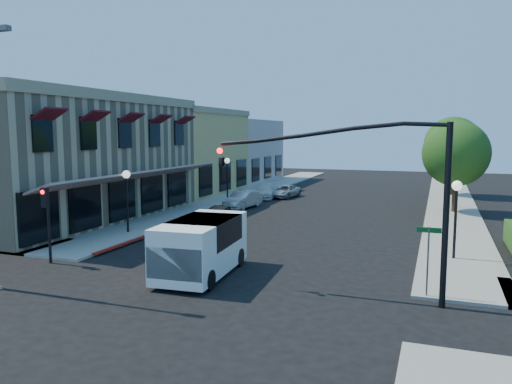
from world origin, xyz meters
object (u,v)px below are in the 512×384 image
(signal_mast_arm, at_px, (378,180))
(lamppost_right_far, at_px, (450,172))
(secondary_signal, at_px, (47,211))
(lamppost_right_near, at_px, (456,200))
(street_name_sign, at_px, (428,250))
(parked_car_d, at_px, (285,191))
(parked_car_b, at_px, (243,200))
(parked_car_a, at_px, (218,215))
(lamppost_left_near, at_px, (127,185))
(white_van, at_px, (201,244))
(parked_car_c, at_px, (266,191))
(street_tree_b, at_px, (453,145))
(lamppost_left_far, at_px, (227,168))
(street_tree_a, at_px, (456,153))

(signal_mast_arm, distance_m, lamppost_right_far, 22.70)
(secondary_signal, relative_size, lamppost_right_far, 0.93)
(lamppost_right_near, bearing_deg, street_name_sign, -99.78)
(secondary_signal, distance_m, parked_car_d, 24.86)
(parked_car_b, bearing_deg, parked_car_a, -74.17)
(signal_mast_arm, xyz_separation_m, parked_car_a, (-10.66, 10.50, -3.46))
(street_name_sign, relative_size, lamppost_right_far, 0.70)
(lamppost_right_near, bearing_deg, lamppost_left_near, 180.00)
(white_van, xyz_separation_m, parked_car_b, (-4.96, 16.93, -0.64))
(parked_car_a, height_order, parked_car_c, parked_car_a)
(street_tree_b, height_order, lamppost_right_far, street_tree_b)
(parked_car_c, bearing_deg, street_name_sign, -65.48)
(street_name_sign, bearing_deg, lamppost_left_far, 128.94)
(street_tree_b, xyz_separation_m, street_name_sign, (-1.30, -29.80, -2.85))
(lamppost_left_far, relative_size, parked_car_a, 0.96)
(secondary_signal, bearing_deg, street_tree_b, 61.23)
(lamppost_right_near, xyz_separation_m, white_van, (-9.50, -5.93, -1.44))
(parked_car_c, bearing_deg, lamppost_right_far, -10.37)
(white_van, distance_m, parked_car_c, 23.52)
(street_tree_a, height_order, parked_car_b, street_tree_a)
(street_tree_a, bearing_deg, lamppost_left_far, 180.00)
(street_name_sign, bearing_deg, secondary_signal, -177.07)
(secondary_signal, xyz_separation_m, lamppost_left_near, (-0.50, 6.59, 0.42))
(parked_car_a, bearing_deg, street_tree_a, 28.36)
(parked_car_b, bearing_deg, lamppost_left_near, -96.57)
(lamppost_left_near, relative_size, lamppost_right_far, 1.00)
(street_name_sign, relative_size, lamppost_left_near, 0.70)
(signal_mast_arm, bearing_deg, lamppost_left_near, 155.63)
(street_tree_a, relative_size, street_name_sign, 2.59)
(lamppost_right_near, distance_m, white_van, 11.29)
(secondary_signal, bearing_deg, lamppost_left_near, 94.34)
(secondary_signal, height_order, parked_car_b, secondary_signal)
(parked_car_d, bearing_deg, signal_mast_arm, -59.08)
(signal_mast_arm, height_order, parked_car_b, signal_mast_arm)
(secondary_signal, relative_size, lamppost_left_near, 0.93)
(lamppost_right_near, bearing_deg, parked_car_a, 163.26)
(street_name_sign, distance_m, lamppost_left_far, 25.48)
(white_van, bearing_deg, parked_car_c, 102.79)
(street_name_sign, xyz_separation_m, parked_car_a, (-12.30, 9.80, -1.07))
(street_tree_a, xyz_separation_m, white_van, (-9.80, -19.93, -2.90))
(lamppost_right_near, distance_m, parked_car_d, 22.49)
(street_tree_b, distance_m, lamppost_left_far, 20.06)
(secondary_signal, bearing_deg, lamppost_right_far, 53.86)
(street_tree_a, relative_size, parked_car_b, 1.63)
(street_tree_b, xyz_separation_m, lamppost_left_far, (-17.30, -10.00, -1.81))
(signal_mast_arm, xyz_separation_m, parked_car_d, (-10.66, 24.50, -3.56))
(white_van, bearing_deg, signal_mast_arm, -4.79)
(parked_car_d, bearing_deg, secondary_signal, -89.99)
(street_tree_b, xyz_separation_m, secondary_signal, (-16.80, -30.59, -2.23))
(street_tree_a, height_order, parked_car_d, street_tree_a)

